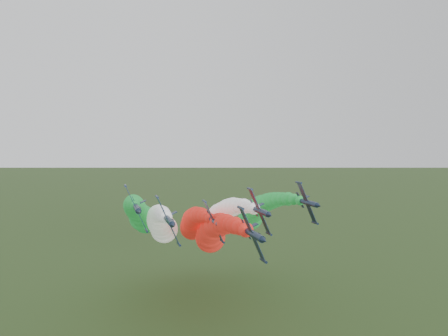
{
  "coord_description": "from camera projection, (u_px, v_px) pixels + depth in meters",
  "views": [
    {
      "loc": [
        -24.65,
        -84.58,
        50.67
      ],
      "look_at": [
        -0.04,
        4.75,
        45.89
      ],
      "focal_mm": 35.0,
      "sensor_mm": 36.0,
      "label": 1
    }
  ],
  "objects": [
    {
      "name": "jet_inner_right",
      "position": [
        222.0,
        217.0,
        142.66
      ],
      "size": [
        15.1,
        76.14,
        24.32
      ],
      "rotation": [
        0.0,
        1.15,
        0.0
      ],
      "color": "#101C31",
      "rests_on": "ground"
    },
    {
      "name": "jet_inner_left",
      "position": [
        161.0,
        223.0,
        137.73
      ],
      "size": [
        15.09,
        76.13,
        24.31
      ],
      "rotation": [
        0.0,
        1.15,
        0.0
      ],
      "color": "#101C31",
      "rests_on": "ground"
    },
    {
      "name": "jet_outer_left",
      "position": [
        140.0,
        215.0,
        141.13
      ],
      "size": [
        14.54,
        75.57,
        23.76
      ],
      "rotation": [
        0.0,
        1.15,
        0.0
      ],
      "color": "#101C31",
      "rests_on": "ground"
    },
    {
      "name": "jet_trail",
      "position": [
        193.0,
        223.0,
        152.09
      ],
      "size": [
        14.47,
        75.51,
        23.69
      ],
      "rotation": [
        0.0,
        1.15,
        0.0
      ],
      "color": "#101C31",
      "rests_on": "ground"
    },
    {
      "name": "jet_outer_right",
      "position": [
        257.0,
        211.0,
        153.75
      ],
      "size": [
        15.06,
        76.1,
        24.28
      ],
      "rotation": [
        0.0,
        1.15,
        0.0
      ],
      "color": "#101C31",
      "rests_on": "ground"
    },
    {
      "name": "jet_lead",
      "position": [
        213.0,
        232.0,
        128.15
      ],
      "size": [
        15.28,
        76.32,
        24.5
      ],
      "rotation": [
        0.0,
        1.15,
        0.0
      ],
      "color": "#101C31",
      "rests_on": "ground"
    }
  ]
}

